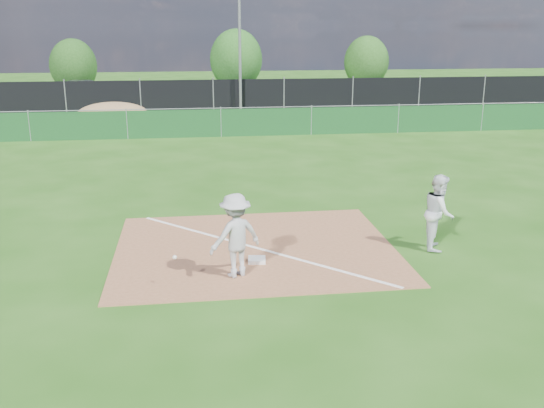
# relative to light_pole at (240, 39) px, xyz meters

# --- Properties ---
(ground) EXTENTS (90.00, 90.00, 0.00)m
(ground) POSITION_rel_light_pole_xyz_m (-1.50, -12.70, -4.00)
(ground) COLOR #1F4E10
(ground) RESTS_ON ground
(infield_dirt) EXTENTS (6.00, 5.00, 0.02)m
(infield_dirt) POSITION_rel_light_pole_xyz_m (-1.50, -21.70, -3.99)
(infield_dirt) COLOR brown
(infield_dirt) RESTS_ON ground
(foul_line) EXTENTS (5.01, 5.01, 0.01)m
(foul_line) POSITION_rel_light_pole_xyz_m (-1.50, -21.70, -3.98)
(foul_line) COLOR white
(foul_line) RESTS_ON infield_dirt
(green_fence) EXTENTS (44.00, 0.05, 1.20)m
(green_fence) POSITION_rel_light_pole_xyz_m (-1.50, -7.70, -3.40)
(green_fence) COLOR #103E19
(green_fence) RESTS_ON ground
(dirt_mound) EXTENTS (3.38, 2.60, 1.17)m
(dirt_mound) POSITION_rel_light_pole_xyz_m (-6.50, -4.20, -3.42)
(dirt_mound) COLOR olive
(dirt_mound) RESTS_ON ground
(black_fence) EXTENTS (46.00, 0.04, 1.80)m
(black_fence) POSITION_rel_light_pole_xyz_m (-1.50, 0.30, -3.10)
(black_fence) COLOR black
(black_fence) RESTS_ON ground
(parking_lot) EXTENTS (46.00, 9.00, 0.01)m
(parking_lot) POSITION_rel_light_pole_xyz_m (-1.50, 5.30, -4.00)
(parking_lot) COLOR black
(parking_lot) RESTS_ON ground
(light_pole) EXTENTS (0.16, 0.16, 8.00)m
(light_pole) POSITION_rel_light_pole_xyz_m (0.00, 0.00, 0.00)
(light_pole) COLOR slate
(light_pole) RESTS_ON ground
(first_base) EXTENTS (0.39, 0.39, 0.07)m
(first_base) POSITION_rel_light_pole_xyz_m (-1.55, -22.50, -3.94)
(first_base) COLOR white
(first_base) RESTS_ON infield_dirt
(play_at_first) EXTENTS (1.79, 1.00, 1.64)m
(play_at_first) POSITION_rel_light_pole_xyz_m (-2.03, -23.16, -3.16)
(play_at_first) COLOR #BABABD
(play_at_first) RESTS_ON infield_dirt
(runner) EXTENTS (0.84, 0.96, 1.65)m
(runner) POSITION_rel_light_pole_xyz_m (2.42, -22.18, -3.18)
(runner) COLOR silver
(runner) RESTS_ON ground
(car_left) EXTENTS (4.85, 3.40, 1.53)m
(car_left) POSITION_rel_light_pole_xyz_m (-9.18, 5.71, -3.22)
(car_left) COLOR #929599
(car_left) RESTS_ON parking_lot
(car_mid) EXTENTS (4.35, 2.27, 1.36)m
(car_mid) POSITION_rel_light_pole_xyz_m (-2.24, 4.66, -3.31)
(car_mid) COLOR black
(car_mid) RESTS_ON parking_lot
(car_right) EXTENTS (4.36, 2.10, 1.22)m
(car_right) POSITION_rel_light_pole_xyz_m (4.25, 5.77, -3.38)
(car_right) COLOR black
(car_right) RESTS_ON parking_lot
(tree_left) EXTENTS (3.24, 3.24, 3.84)m
(tree_left) POSITION_rel_light_pole_xyz_m (-10.84, 10.91, -2.02)
(tree_left) COLOR #382316
(tree_left) RESTS_ON ground
(tree_mid) EXTENTS (3.78, 3.78, 4.49)m
(tree_mid) POSITION_rel_light_pole_xyz_m (0.62, 10.97, -1.69)
(tree_mid) COLOR #382316
(tree_mid) RESTS_ON ground
(tree_right) EXTENTS (3.35, 3.35, 3.98)m
(tree_right) POSITION_rel_light_pole_xyz_m (10.52, 11.53, -1.95)
(tree_right) COLOR #382316
(tree_right) RESTS_ON ground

